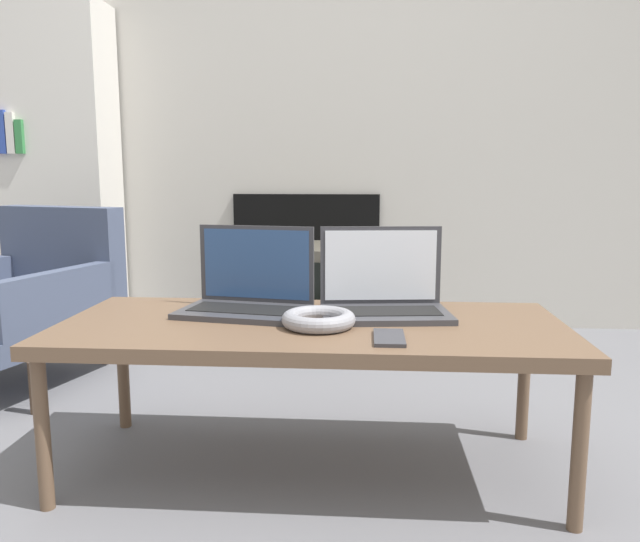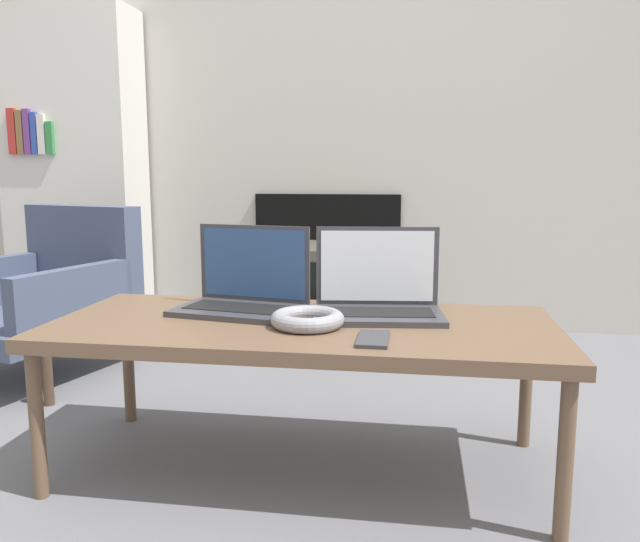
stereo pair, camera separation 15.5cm
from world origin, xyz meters
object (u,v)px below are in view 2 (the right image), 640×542
laptop_right (378,295)px  phone (373,339)px  tv (320,291)px  laptop_left (245,292)px  headphones (307,319)px  armchair (50,291)px

laptop_right → phone: laptop_right is taller
phone → tv: 1.63m
laptop_left → laptop_right: (0.38, 0.00, 0.00)m
laptop_left → phone: 0.48m
laptop_right → phone: bearing=-94.9°
laptop_left → headphones: size_ratio=2.01×
headphones → tv: bearing=97.6°
armchair → headphones: bearing=-16.1°
laptop_right → armchair: (-1.37, 0.60, -0.14)m
phone → headphones: bearing=148.3°
laptop_left → armchair: (-0.99, 0.60, -0.14)m
phone → tv: bearing=103.3°
laptop_right → tv: laptop_right is taller
armchair → tv: bearing=51.4°
phone → armchair: armchair is taller
laptop_right → armchair: armchair is taller
tv → armchair: armchair is taller
headphones → tv: size_ratio=0.38×
phone → armchair: 1.63m
phone → tv: tv is taller
laptop_right → phone: 0.28m
headphones → armchair: bearing=147.5°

